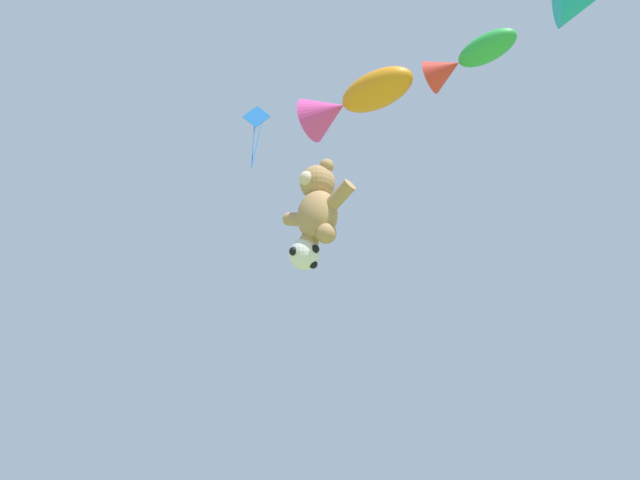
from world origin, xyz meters
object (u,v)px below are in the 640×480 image
(fish_kite_emerald, at_px, (465,60))
(diamond_kite, at_px, (256,124))
(teddy_bear_kite, at_px, (317,205))
(soccer_ball_kite, at_px, (305,254))
(fish_kite_tangerine, at_px, (351,102))

(fish_kite_emerald, xyz_separation_m, diamond_kite, (-7.39, 0.35, 3.33))
(teddy_bear_kite, height_order, soccer_ball_kite, teddy_bear_kite)
(teddy_bear_kite, bearing_deg, fish_kite_emerald, -4.52)
(fish_kite_tangerine, relative_size, diamond_kite, 0.97)
(fish_kite_tangerine, height_order, diamond_kite, diamond_kite)
(soccer_ball_kite, xyz_separation_m, fish_kite_tangerine, (2.67, -1.19, 2.24))
(fish_kite_tangerine, bearing_deg, fish_kite_emerald, 20.02)
(teddy_bear_kite, bearing_deg, fish_kite_tangerine, -27.87)
(teddy_bear_kite, distance_m, diamond_kite, 5.31)
(fish_kite_emerald, bearing_deg, diamond_kite, 177.28)
(teddy_bear_kite, relative_size, fish_kite_emerald, 1.30)
(soccer_ball_kite, relative_size, fish_kite_tangerine, 0.33)
(soccer_ball_kite, bearing_deg, fish_kite_emerald, -4.14)
(teddy_bear_kite, bearing_deg, soccer_ball_kite, 179.99)
(soccer_ball_kite, height_order, fish_kite_emerald, fish_kite_emerald)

